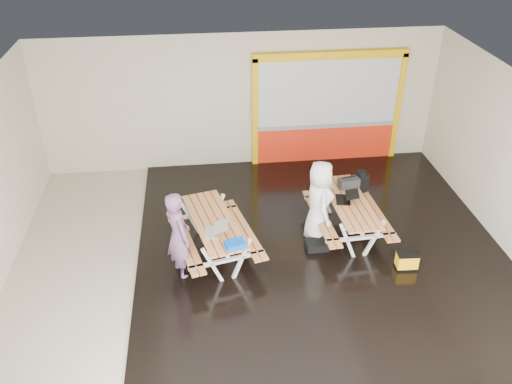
{
  "coord_description": "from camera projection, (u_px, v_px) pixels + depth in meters",
  "views": [
    {
      "loc": [
        -1.11,
        -8.51,
        6.86
      ],
      "look_at": [
        0.0,
        0.9,
        1.0
      ],
      "focal_mm": 37.35,
      "sensor_mm": 36.0,
      "label": 1
    }
  ],
  "objects": [
    {
      "name": "dark_case",
      "position": [
        317.0,
        245.0,
        11.02
      ],
      "size": [
        0.46,
        0.35,
        0.17
      ],
      "primitive_type": "cube",
      "rotation": [
        0.0,
        0.0,
        0.03
      ],
      "color": "black",
      "rests_on": "deck"
    },
    {
      "name": "picnic_table_left",
      "position": [
        214.0,
        229.0,
        10.59
      ],
      "size": [
        1.96,
        2.48,
        0.88
      ],
      "color": "#DD8E54",
      "rests_on": "deck"
    },
    {
      "name": "fluke_bag",
      "position": [
        407.0,
        261.0,
        10.44
      ],
      "size": [
        0.44,
        0.3,
        0.36
      ],
      "color": "black",
      "rests_on": "deck"
    },
    {
      "name": "person_left",
      "position": [
        178.0,
        235.0,
        9.98
      ],
      "size": [
        0.68,
        0.8,
        1.85
      ],
      "primitive_type": "imported",
      "rotation": [
        0.0,
        0.0,
        1.99
      ],
      "color": "#6F4B71",
      "rests_on": "deck"
    },
    {
      "name": "deck",
      "position": [
        321.0,
        251.0,
        11.02
      ],
      "size": [
        7.5,
        7.98,
        0.05
      ],
      "primitive_type": "cube",
      "color": "black",
      "rests_on": "room"
    },
    {
      "name": "blue_pouch",
      "position": [
        235.0,
        244.0,
        9.73
      ],
      "size": [
        0.42,
        0.34,
        0.11
      ],
      "primitive_type": "cube",
      "rotation": [
        0.0,
        0.0,
        0.26
      ],
      "color": "blue",
      "rests_on": "picnic_table_left"
    },
    {
      "name": "laptop_left",
      "position": [
        215.0,
        230.0,
        10.1
      ],
      "size": [
        0.47,
        0.44,
        0.19
      ],
      "color": "silver",
      "rests_on": "picnic_table_left"
    },
    {
      "name": "kiosk",
      "position": [
        327.0,
        111.0,
        13.69
      ],
      "size": [
        3.88,
        0.16,
        3.0
      ],
      "color": "red",
      "rests_on": "room"
    },
    {
      "name": "room",
      "position": [
        262.0,
        183.0,
        9.99
      ],
      "size": [
        10.02,
        8.02,
        3.52
      ],
      "color": "beige",
      "rests_on": "ground"
    },
    {
      "name": "picnic_table_right",
      "position": [
        349.0,
        209.0,
        11.22
      ],
      "size": [
        1.57,
        2.22,
        0.86
      ],
      "color": "#DD8E54",
      "rests_on": "deck"
    },
    {
      "name": "toolbox",
      "position": [
        349.0,
        183.0,
        11.56
      ],
      "size": [
        0.49,
        0.31,
        0.26
      ],
      "color": "black",
      "rests_on": "picnic_table_right"
    },
    {
      "name": "person_right",
      "position": [
        319.0,
        202.0,
        11.01
      ],
      "size": [
        0.62,
        0.92,
        1.84
      ],
      "primitive_type": "imported",
      "rotation": [
        0.0,
        0.0,
        1.61
      ],
      "color": "white",
      "rests_on": "deck"
    },
    {
      "name": "backpack",
      "position": [
        360.0,
        182.0,
        11.93
      ],
      "size": [
        0.37,
        0.3,
        0.55
      ],
      "color": "black",
      "rests_on": "picnic_table_right"
    },
    {
      "name": "laptop_right",
      "position": [
        346.0,
        198.0,
        11.11
      ],
      "size": [
        0.53,
        0.49,
        0.19
      ],
      "color": "black",
      "rests_on": "picnic_table_right"
    }
  ]
}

